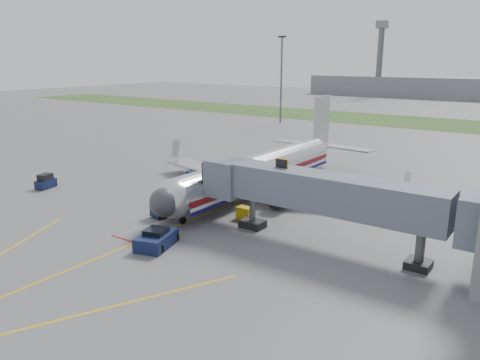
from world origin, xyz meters
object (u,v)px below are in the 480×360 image
Objects in this scene: airliner at (260,170)px; belt_loader at (205,197)px; baggage_tug at (46,182)px; ramp_worker at (188,169)px; pushback_tug at (156,239)px.

belt_loader is (-2.70, -6.76, -2.10)m from airliner.
airliner is at bearing 31.62° from baggage_tug.
airliner reaches higher than ramp_worker.
pushback_tug is at bearing -71.80° from ramp_worker.
belt_loader is (19.34, 6.81, -0.22)m from baggage_tug.
pushback_tug is 24.70m from baggage_tug.
ramp_worker is (-12.61, 1.62, -1.84)m from airliner.
airliner reaches higher than pushback_tug.
baggage_tug is (-24.15, 5.18, 0.11)m from pushback_tug.
airliner is 7.61× the size of belt_loader.
baggage_tug is at bearing -160.60° from belt_loader.
baggage_tug is at bearing 167.90° from pushback_tug.
airliner reaches higher than belt_loader.
ramp_worker is (-14.71, 20.37, 0.14)m from pushback_tug.
airliner is 22.16× the size of ramp_worker.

